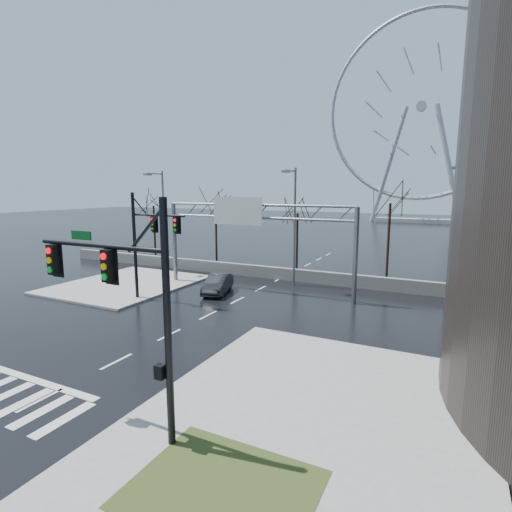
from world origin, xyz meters
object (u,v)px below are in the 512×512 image
Objects in this scene: signal_mast_far at (146,237)px; car at (218,284)px; sign_gantry at (251,228)px; signal_mast_near at (132,296)px; ferris_wheel at (421,114)px.

signal_mast_far reaches higher than car.
car is at bearing -141.39° from sign_gantry.
signal_mast_near is 0.16× the size of ferris_wheel.
car is (-7.63, 17.31, -4.14)m from signal_mast_near.
signal_mast_near reaches higher than car.
signal_mast_far is 1.79× the size of car.
ferris_wheel is 85.91m from car.
ferris_wheel is at bearing 90.08° from signal_mast_near.
sign_gantry is 82.91m from ferris_wheel.
car is at bearing 51.93° from signal_mast_far.
signal_mast_far is at bearing 130.26° from signal_mast_near.
sign_gantry is (5.49, 6.00, 0.35)m from signal_mast_far.
signal_mast_near is 0.49× the size of sign_gantry.
signal_mast_near is 1.00× the size of signal_mast_far.
ferris_wheel is (-0.14, 99.04, 21.26)m from signal_mast_near.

